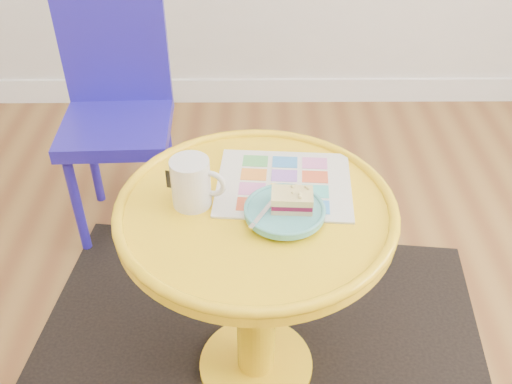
{
  "coord_description": "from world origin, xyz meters",
  "views": [
    {
      "loc": [
        -0.01,
        -0.54,
        1.38
      ],
      "look_at": [
        -0.01,
        0.43,
        0.63
      ],
      "focal_mm": 40.0,
      "sensor_mm": 36.0,
      "label": 1
    }
  ],
  "objects_px": {
    "mug": "(192,181)",
    "plate": "(285,211)",
    "newspaper": "(284,184)",
    "side_table": "(256,260)",
    "chair": "(117,104)"
  },
  "relations": [
    {
      "from": "mug",
      "to": "plate",
      "type": "bearing_deg",
      "value": -0.12
    },
    {
      "from": "newspaper",
      "to": "plate",
      "type": "bearing_deg",
      "value": -87.94
    },
    {
      "from": "side_table",
      "to": "newspaper",
      "type": "bearing_deg",
      "value": 50.35
    },
    {
      "from": "side_table",
      "to": "mug",
      "type": "xyz_separation_m",
      "value": [
        -0.14,
        0.01,
        0.23
      ]
    },
    {
      "from": "mug",
      "to": "plate",
      "type": "distance_m",
      "value": 0.21
    },
    {
      "from": "chair",
      "to": "plate",
      "type": "height_order",
      "value": "chair"
    },
    {
      "from": "newspaper",
      "to": "plate",
      "type": "xyz_separation_m",
      "value": [
        -0.0,
        -0.12,
        0.01
      ]
    },
    {
      "from": "chair",
      "to": "newspaper",
      "type": "height_order",
      "value": "chair"
    },
    {
      "from": "side_table",
      "to": "mug",
      "type": "height_order",
      "value": "mug"
    },
    {
      "from": "side_table",
      "to": "chair",
      "type": "distance_m",
      "value": 0.84
    },
    {
      "from": "side_table",
      "to": "chair",
      "type": "relative_size",
      "value": 0.78
    },
    {
      "from": "side_table",
      "to": "plate",
      "type": "distance_m",
      "value": 0.2
    },
    {
      "from": "chair",
      "to": "plate",
      "type": "distance_m",
      "value": 0.92
    },
    {
      "from": "chair",
      "to": "mug",
      "type": "xyz_separation_m",
      "value": [
        0.32,
        -0.69,
        0.19
      ]
    },
    {
      "from": "newspaper",
      "to": "plate",
      "type": "distance_m",
      "value": 0.12
    }
  ]
}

